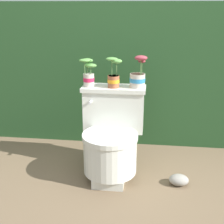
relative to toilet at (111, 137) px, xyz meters
The scene contains 7 objects.
ground_plane 0.32m from the toilet, 58.82° to the right, with size 12.00×12.00×0.00m, color brown.
hedge_backdrop 1.07m from the toilet, 87.15° to the left, with size 3.89×0.90×1.29m.
toilet is the anchor object (origin of this frame).
potted_plant_left 0.52m from the toilet, 145.78° to the left, with size 0.13×0.12×0.21m.
potted_plant_midleft 0.46m from the toilet, 89.63° to the left, with size 0.12×0.09×0.22m.
potted_plant_middle 0.49m from the toilet, 38.06° to the left, with size 0.13×0.12×0.24m.
garden_stone 0.59m from the toilet, 11.61° to the right, with size 0.14×0.12×0.08m.
Camera 1 is at (0.22, -2.07, 1.26)m, focal length 50.00 mm.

